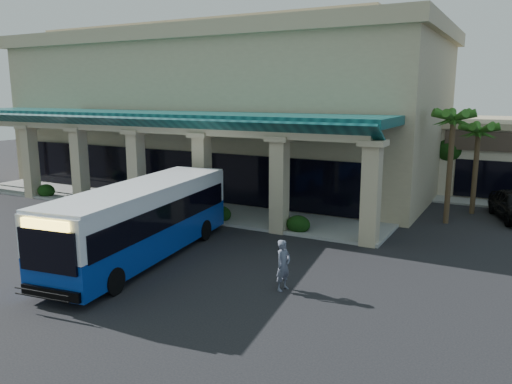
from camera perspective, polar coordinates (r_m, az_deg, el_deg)
The scene contains 8 objects.
ground at distance 21.16m, azimuth -7.26°, elevation -7.45°, with size 110.00×110.00×0.00m, color black.
main_building at distance 37.84m, azimuth -3.26°, elevation 9.59°, with size 30.80×14.80×11.35m, color tan, non-canonical shape.
arcade at distance 30.61m, azimuth -12.25°, elevation 3.66°, with size 30.00×6.20×5.70m, color #09383A, non-canonical shape.
palm_0 at distance 27.67m, azimuth 21.32°, elevation 3.30°, with size 2.40×2.40×6.60m, color #275C18, non-canonical shape.
palm_1 at distance 30.58m, azimuth 23.84°, elevation 3.04°, with size 2.40×2.40×5.80m, color #275C18, non-canonical shape.
broadleaf_tree at distance 35.78m, azimuth 21.26°, elevation 3.49°, with size 2.60×2.60×4.81m, color black, non-canonical shape.
transit_bus at distance 21.00m, azimuth -12.78°, elevation -3.38°, with size 2.58×11.08×3.10m, color #0A359B, non-canonical shape.
pedestrian at distance 17.46m, azimuth 3.14°, elevation -8.35°, with size 0.66×0.43×1.80m, color #525869.
Camera 1 is at (11.75, -16.26, 6.74)m, focal length 35.00 mm.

